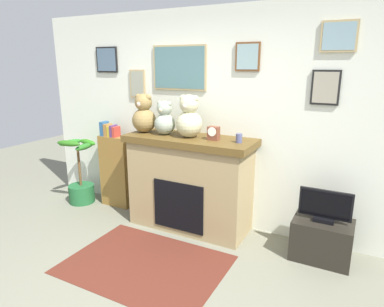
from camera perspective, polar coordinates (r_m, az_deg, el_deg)
The scene contains 12 objects.
back_wall at distance 4.17m, azimuth 4.06°, elevation 5.74°, with size 5.20×0.15×2.60m.
fireplace at distance 4.12m, azimuth -0.36°, elevation -4.86°, with size 1.55×0.63×1.14m.
bookshelf at distance 4.87m, azimuth -12.75°, elevation -2.53°, with size 0.45×0.16×1.20m.
potted_plant at distance 5.18m, azimuth -18.17°, elevation -4.40°, with size 0.47×0.51×0.96m.
tv_stand at distance 3.85m, azimuth 20.91°, elevation -13.37°, with size 0.58×0.40×0.42m, color black.
television at distance 3.69m, azimuth 21.44°, elevation -8.34°, with size 0.51×0.14×0.33m.
area_rug at distance 3.64m, azimuth -7.85°, elevation -17.92°, with size 1.57×1.15×0.01m, color #532319.
candle_jar at distance 3.70m, azimuth 7.89°, elevation 2.57°, with size 0.07×0.07×0.10m, color #4C517A.
mantel_clock at distance 3.80m, azimuth 3.62°, elevation 3.42°, with size 0.13×0.09×0.15m.
teddy_bear_cream at distance 4.24m, azimuth -8.08°, elevation 6.40°, with size 0.30×0.30×0.48m.
teddy_bear_brown at distance 4.08m, azimuth -4.61°, elevation 5.72°, with size 0.25×0.25×0.41m.
teddy_bear_tan at distance 3.91m, azimuth -0.49°, elevation 5.93°, with size 0.31×0.31×0.49m.
Camera 1 is at (1.65, -1.77, 1.97)m, focal length 31.79 mm.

